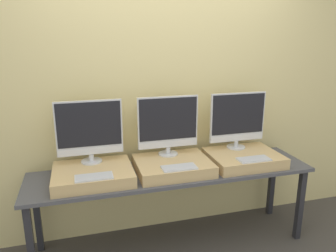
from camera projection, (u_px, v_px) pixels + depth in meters
name	position (u px, v px, depth m)	size (l,w,h in m)	color
wall_back	(162.00, 93.00, 2.92)	(8.00, 0.04, 2.60)	#DBC684
workbench	(173.00, 178.00, 2.76)	(2.37, 0.57, 0.71)	#47474C
wooden_riser_left	(93.00, 174.00, 2.56)	(0.61, 0.49, 0.09)	tan
monitor_left	(90.00, 130.00, 2.61)	(0.52, 0.17, 0.51)	silver
keyboard_left	(94.00, 177.00, 2.38)	(0.27, 0.13, 0.01)	silver
wooden_riser_center	(173.00, 166.00, 2.73)	(0.61, 0.49, 0.09)	tan
monitor_center	(168.00, 124.00, 2.78)	(0.52, 0.17, 0.51)	silver
keyboard_center	(179.00, 167.00, 2.55)	(0.27, 0.13, 0.01)	silver
wooden_riser_right	(243.00, 158.00, 2.90)	(0.61, 0.49, 0.09)	tan
monitor_right	(238.00, 119.00, 2.95)	(0.52, 0.17, 0.51)	silver
keyboard_right	(254.00, 159.00, 2.72)	(0.27, 0.13, 0.01)	silver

